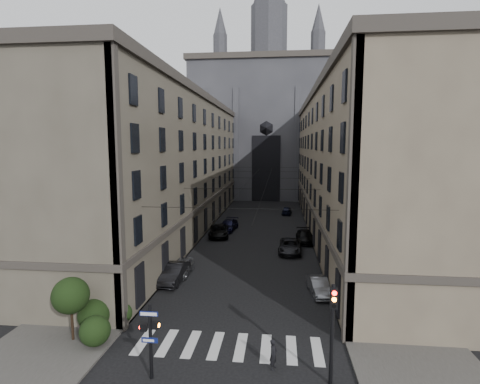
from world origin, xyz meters
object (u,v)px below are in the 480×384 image
(pedestrian_signal_left, at_px, (150,336))
(car_right_near, at_px, (319,286))
(car_left_near, at_px, (182,267))
(car_right_far, at_px, (287,211))
(car_left_far, at_px, (228,225))
(car_right_midfar, at_px, (306,237))
(traffic_light_right, at_px, (333,323))
(car_right_midnear, at_px, (290,246))
(gothic_tower, at_px, (268,121))
(car_left_midnear, at_px, (174,273))
(car_left_midfar, at_px, (219,231))
(pedestrian, at_px, (274,354))

(pedestrian_signal_left, xyz_separation_m, car_right_near, (9.71, 12.12, -1.66))
(car_left_near, height_order, car_right_far, car_left_near)
(car_left_far, height_order, car_right_midfar, car_left_far)
(traffic_light_right, xyz_separation_m, car_right_midnear, (-1.40, 23.29, -2.54))
(gothic_tower, height_order, car_left_midnear, gothic_tower)
(car_left_far, bearing_deg, car_left_midfar, -94.10)
(pedestrian_signal_left, bearing_deg, car_left_far, 91.16)
(car_left_midnear, xyz_separation_m, car_left_far, (2.00, 20.44, -0.06))
(gothic_tower, bearing_deg, pedestrian, -87.83)
(car_left_near, bearing_deg, car_left_midnear, -94.48)
(car_right_far, bearing_deg, car_right_near, -81.06)
(traffic_light_right, height_order, car_left_midnear, traffic_light_right)
(pedestrian, bearing_deg, traffic_light_right, -89.97)
(car_right_near, bearing_deg, car_left_midnear, 166.37)
(gothic_tower, xyz_separation_m, car_right_midfar, (6.20, -45.02, -17.08))
(pedestrian_signal_left, xyz_separation_m, car_left_near, (-2.51, 15.44, -1.61))
(pedestrian_signal_left, xyz_separation_m, car_left_midfar, (-1.41, 30.20, -1.57))
(traffic_light_right, xyz_separation_m, pedestrian, (-2.87, 1.08, -2.47))
(car_left_midfar, bearing_deg, car_left_far, 72.20)
(car_left_near, xyz_separation_m, car_left_midfar, (1.10, 14.76, 0.04))
(pedestrian, bearing_deg, gothic_tower, 22.81)
(car_right_midfar, bearing_deg, car_right_far, 91.72)
(traffic_light_right, bearing_deg, car_left_midnear, 132.05)
(car_left_midnear, distance_m, car_left_midfar, 16.75)
(pedestrian, bearing_deg, car_right_near, 2.54)
(pedestrian_signal_left, xyz_separation_m, car_right_far, (7.71, 47.17, -1.68))
(pedestrian_signal_left, distance_m, car_left_far, 33.98)
(car_left_far, xyz_separation_m, car_right_far, (8.40, 13.23, -0.10))
(car_right_midnear, relative_size, car_right_far, 1.42)
(car_right_midfar, distance_m, pedestrian, 27.16)
(car_left_far, height_order, pedestrian, pedestrian)
(traffic_light_right, relative_size, pedestrian, 3.17)
(traffic_light_right, relative_size, car_right_midfar, 1.05)
(car_left_midnear, bearing_deg, pedestrian, -50.81)
(car_right_far, bearing_deg, car_left_far, -116.74)
(car_left_far, distance_m, car_right_midnear, 13.24)
(car_right_midnear, bearing_deg, car_right_midfar, 70.23)
(car_right_midnear, bearing_deg, car_left_near, -137.89)
(pedestrian_signal_left, distance_m, car_left_near, 15.73)
(car_right_midfar, bearing_deg, car_left_midfar, 166.63)
(pedestrian_signal_left, relative_size, car_right_near, 1.00)
(gothic_tower, bearing_deg, car_right_midnear, -85.17)
(car_left_midfar, bearing_deg, car_right_midfar, -15.86)
(car_right_midnear, bearing_deg, pedestrian, -90.64)
(car_right_midnear, bearing_deg, car_left_midfar, 147.71)
(car_right_midnear, bearing_deg, car_right_far, 93.15)
(car_right_far, bearing_deg, pedestrian_signal_left, -93.62)
(car_left_far, height_order, car_right_near, car_left_far)
(car_right_near, xyz_separation_m, car_right_far, (-2.00, 35.05, -0.01))
(car_left_midfar, relative_size, car_right_far, 1.44)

